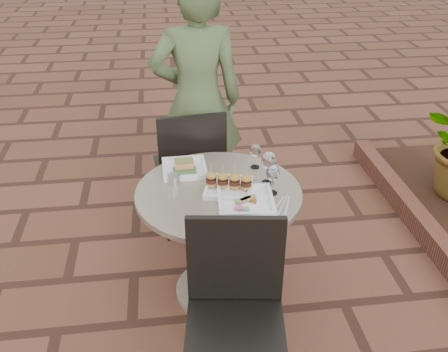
{
  "coord_description": "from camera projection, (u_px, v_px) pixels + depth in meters",
  "views": [
    {
      "loc": [
        -0.16,
        -2.06,
        2.16
      ],
      "look_at": [
        0.14,
        0.2,
        0.82
      ],
      "focal_mm": 40.0,
      "sensor_mm": 36.0,
      "label": 1
    }
  ],
  "objects": [
    {
      "name": "chair_near",
      "position": [
        235.0,
        301.0,
        2.23
      ],
      "size": [
        0.5,
        0.5,
        0.93
      ],
      "rotation": [
        0.0,
        0.0,
        -0.14
      ],
      "color": "black",
      "rests_on": "ground"
    },
    {
      "name": "wine_glass_far",
      "position": [
        269.0,
        161.0,
        2.69
      ],
      "size": [
        0.08,
        0.08,
        0.19
      ],
      "color": "white",
      "rests_on": "cafe_table"
    },
    {
      "name": "steel_ramekin",
      "position": [
        174.0,
        179.0,
        2.74
      ],
      "size": [
        0.09,
        0.09,
        0.05
      ],
      "primitive_type": "cylinder",
      "rotation": [
        0.0,
        0.0,
        0.31
      ],
      "color": "silver",
      "rests_on": "cafe_table"
    },
    {
      "name": "planter_curb",
      "position": [
        443.0,
        251.0,
        3.27
      ],
      "size": [
        0.12,
        3.0,
        0.15
      ],
      "primitive_type": "cube",
      "color": "brown",
      "rests_on": "ground"
    },
    {
      "name": "diner",
      "position": [
        197.0,
        102.0,
        3.41
      ],
      "size": [
        0.64,
        0.43,
        1.73
      ],
      "primitive_type": "imported",
      "rotation": [
        0.0,
        0.0,
        3.17
      ],
      "color": "#465931",
      "rests_on": "ground"
    },
    {
      "name": "ground",
      "position": [
        205.0,
        317.0,
        2.88
      ],
      "size": [
        60.0,
        60.0,
        0.0
      ],
      "primitive_type": "plane",
      "color": "brown",
      "rests_on": "ground"
    },
    {
      "name": "wine_glass_right",
      "position": [
        273.0,
        174.0,
        2.61
      ],
      "size": [
        0.07,
        0.07,
        0.17
      ],
      "color": "white",
      "rests_on": "cafe_table"
    },
    {
      "name": "cafe_table",
      "position": [
        219.0,
        228.0,
        2.81
      ],
      "size": [
        0.9,
        0.9,
        0.73
      ],
      "color": "gray",
      "rests_on": "ground"
    },
    {
      "name": "wine_glass_mid",
      "position": [
        256.0,
        151.0,
        2.86
      ],
      "size": [
        0.06,
        0.06,
        0.15
      ],
      "color": "white",
      "rests_on": "cafe_table"
    },
    {
      "name": "cutlery_set",
      "position": [
        282.0,
        206.0,
        2.55
      ],
      "size": [
        0.18,
        0.24,
        0.0
      ],
      "primitive_type": null,
      "rotation": [
        0.0,
        0.0,
        -0.43
      ],
      "color": "silver",
      "rests_on": "cafe_table"
    },
    {
      "name": "chair_far",
      "position": [
        191.0,
        162.0,
        3.34
      ],
      "size": [
        0.48,
        0.48,
        0.93
      ],
      "rotation": [
        0.0,
        0.0,
        3.25
      ],
      "color": "black",
      "rests_on": "ground"
    },
    {
      "name": "plate_sliders",
      "position": [
        229.0,
        184.0,
        2.67
      ],
      "size": [
        0.3,
        0.3,
        0.16
      ],
      "rotation": [
        0.0,
        0.0,
        -0.28
      ],
      "color": "white",
      "rests_on": "cafe_table"
    },
    {
      "name": "plate_tuna",
      "position": [
        246.0,
        201.0,
        2.57
      ],
      "size": [
        0.31,
        0.31,
        0.03
      ],
      "rotation": [
        0.0,
        0.0,
        -0.07
      ],
      "color": "white",
      "rests_on": "cafe_table"
    },
    {
      "name": "plate_salmon",
      "position": [
        184.0,
        168.0,
        2.87
      ],
      "size": [
        0.25,
        0.25,
        0.07
      ],
      "rotation": [
        0.0,
        0.0,
        0.02
      ],
      "color": "white",
      "rests_on": "cafe_table"
    }
  ]
}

